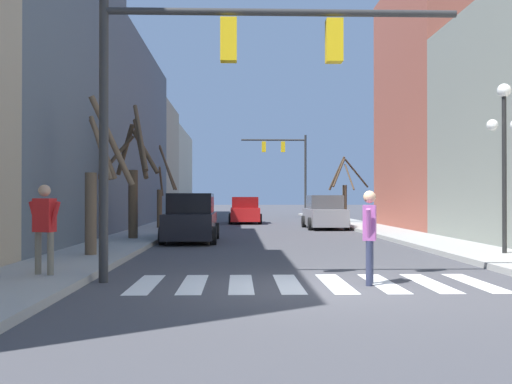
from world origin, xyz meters
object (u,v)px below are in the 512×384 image
at_px(street_lamp_right_corner, 504,133).
at_px(car_parked_right_far, 245,211).
at_px(car_driving_away_lane, 191,219).
at_px(pedestrian_crossing_street, 44,221).
at_px(car_at_intersection, 324,213).
at_px(pedestrian_near_right_corner, 370,229).
at_px(traffic_signal_near, 212,69).
at_px(street_tree_right_mid, 344,191).
at_px(street_tree_right_far, 97,186).
at_px(traffic_signal_far, 288,159).
at_px(street_tree_right_near, 162,196).
at_px(street_tree_left_mid, 134,176).

xyz_separation_m(street_lamp_right_corner, car_parked_right_far, (-6.68, 21.97, -2.58)).
xyz_separation_m(car_driving_away_lane, pedestrian_crossing_street, (-2.01, -10.49, 0.35)).
xyz_separation_m(street_lamp_right_corner, car_at_intersection, (-2.61, 15.28, -2.54)).
relative_size(pedestrian_crossing_street, pedestrian_near_right_corner, 0.98).
xyz_separation_m(traffic_signal_near, street_lamp_right_corner, (7.62, 4.16, -0.78)).
bearing_deg(street_lamp_right_corner, traffic_signal_near, -151.38).
bearing_deg(street_tree_right_mid, traffic_signal_near, -105.92).
bearing_deg(street_tree_right_far, traffic_signal_far, 76.42).
xyz_separation_m(car_parked_right_far, street_tree_right_far, (-4.13, -21.99, 1.15)).
bearing_deg(car_at_intersection, car_driving_away_lane, 144.95).
bearing_deg(traffic_signal_far, traffic_signal_near, -97.15).
distance_m(traffic_signal_near, car_driving_away_lane, 11.11).
bearing_deg(street_tree_right_far, street_tree_right_near, 90.35).
bearing_deg(street_lamp_right_corner, pedestrian_near_right_corner, -135.23).
xyz_separation_m(street_lamp_right_corner, street_tree_left_mid, (-10.90, 6.01, -0.93)).
height_order(pedestrian_crossing_street, pedestrian_near_right_corner, pedestrian_crossing_street).
bearing_deg(pedestrian_near_right_corner, car_at_intersection, -169.73).
bearing_deg(traffic_signal_far, pedestrian_crossing_street, -102.17).
bearing_deg(pedestrian_crossing_street, car_parked_right_far, -75.80).
bearing_deg(car_parked_right_far, car_at_intersection, 31.28).
xyz_separation_m(street_lamp_right_corner, street_tree_right_near, (-10.89, 13.87, -1.62)).
bearing_deg(street_tree_right_far, pedestrian_near_right_corner, -36.77).
height_order(traffic_signal_far, car_driving_away_lane, traffic_signal_far).
xyz_separation_m(car_at_intersection, car_driving_away_lane, (-6.24, -8.90, 0.02)).
distance_m(street_lamp_right_corner, street_tree_right_near, 17.71).
bearing_deg(street_tree_left_mid, street_lamp_right_corner, -28.89).
xyz_separation_m(traffic_signal_near, car_at_intersection, (5.01, 19.44, -3.32)).
bearing_deg(street_tree_right_near, car_at_intersection, 9.68).
relative_size(car_at_intersection, pedestrian_crossing_street, 2.71).
height_order(car_parked_right_far, street_tree_right_far, street_tree_right_far).
bearing_deg(street_tree_right_far, street_tree_right_mid, 63.37).
bearing_deg(pedestrian_crossing_street, pedestrian_near_right_corner, -161.31).
bearing_deg(car_driving_away_lane, pedestrian_near_right_corner, -159.09).
distance_m(car_driving_away_lane, street_tree_right_near, 7.81).
bearing_deg(street_tree_right_mid, pedestrian_crossing_street, -112.75).
xyz_separation_m(street_lamp_right_corner, street_tree_right_far, (-10.80, -0.02, -1.42)).
distance_m(car_driving_away_lane, street_tree_left_mid, 2.62).
xyz_separation_m(car_driving_away_lane, street_tree_right_far, (-1.95, -6.40, 1.10)).
bearing_deg(street_lamp_right_corner, street_tree_right_mid, 91.94).
relative_size(car_parked_right_far, street_tree_left_mid, 0.93).
bearing_deg(traffic_signal_far, car_parked_right_far, -109.86).
xyz_separation_m(pedestrian_crossing_street, street_tree_right_near, (-0.03, 17.98, 0.55)).
bearing_deg(street_tree_left_mid, street_tree_right_mid, 54.17).
bearing_deg(street_lamp_right_corner, street_tree_right_far, -179.89).
distance_m(pedestrian_near_right_corner, street_tree_right_near, 19.52).
bearing_deg(street_tree_left_mid, traffic_signal_near, -72.14).
xyz_separation_m(car_parked_right_far, street_tree_right_near, (-4.21, -8.10, 0.95)).
height_order(traffic_signal_near, street_tree_right_far, traffic_signal_near).
distance_m(car_parked_right_far, car_driving_away_lane, 15.74).
xyz_separation_m(traffic_signal_near, street_tree_right_mid, (6.94, 24.33, -2.08)).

